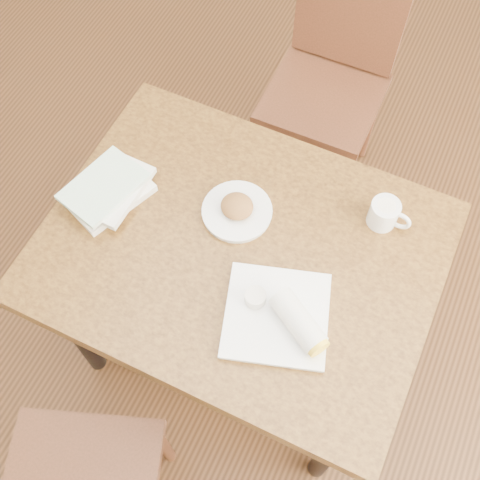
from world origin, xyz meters
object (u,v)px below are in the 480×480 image
at_px(plate_scone, 237,210).
at_px(plate_burrito, 283,317).
at_px(table, 240,262).
at_px(book_stack, 109,190).
at_px(chair_far, 333,69).
at_px(coffee_mug, 385,214).

xyz_separation_m(plate_scone, plate_burrito, (0.25, -0.25, 0.01)).
relative_size(plate_scone, plate_burrito, 0.60).
relative_size(table, book_stack, 3.97).
distance_m(plate_burrito, book_stack, 0.62).
relative_size(chair_far, plate_burrito, 2.85).
relative_size(plate_scone, book_stack, 0.74).
xyz_separation_m(chair_far, plate_scone, (-0.00, -0.83, 0.22)).
bearing_deg(table, book_stack, -179.41).
relative_size(table, coffee_mug, 8.86).
height_order(table, chair_far, chair_far).
distance_m(chair_far, plate_burrito, 1.13).
bearing_deg(chair_far, book_stack, -111.18).
height_order(chair_far, plate_burrito, chair_far).
xyz_separation_m(table, plate_burrito, (0.19, -0.15, 0.12)).
relative_size(plate_scone, coffee_mug, 1.64).
bearing_deg(plate_burrito, coffee_mug, 70.97).
height_order(plate_scone, coffee_mug, coffee_mug).
bearing_deg(table, plate_burrito, -37.28).
xyz_separation_m(coffee_mug, book_stack, (-0.74, -0.26, -0.01)).
height_order(plate_scone, plate_burrito, plate_burrito).
xyz_separation_m(plate_burrito, book_stack, (-0.61, 0.14, 0.00)).
relative_size(coffee_mug, plate_burrito, 0.37).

